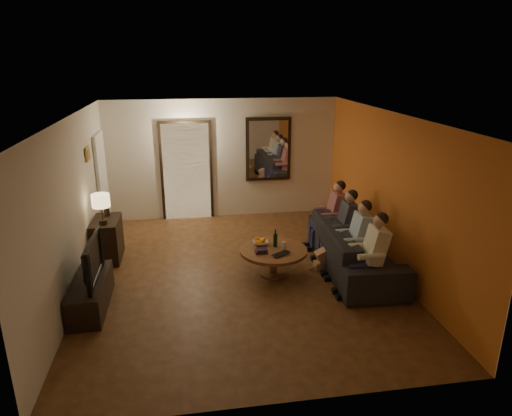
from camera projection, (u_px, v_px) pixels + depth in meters
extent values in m
cube|color=#482A13|center=(241.00, 274.00, 7.56)|extent=(5.00, 6.00, 0.01)
cube|color=white|center=(239.00, 116.00, 6.74)|extent=(5.00, 6.00, 0.01)
cube|color=beige|center=(223.00, 159.00, 9.96)|extent=(5.00, 0.02, 2.60)
cube|color=beige|center=(280.00, 293.00, 4.34)|extent=(5.00, 0.02, 2.60)
cube|color=beige|center=(74.00, 208.00, 6.78)|extent=(0.02, 6.00, 2.60)
cube|color=beige|center=(390.00, 193.00, 7.53)|extent=(0.02, 6.00, 2.60)
cube|color=orange|center=(390.00, 193.00, 7.53)|extent=(0.01, 6.00, 2.60)
cube|color=#FFE0A5|center=(187.00, 172.00, 9.90)|extent=(1.00, 0.06, 2.10)
cube|color=black|center=(187.00, 172.00, 9.89)|extent=(1.12, 0.04, 2.22)
cube|color=silver|center=(198.00, 178.00, 9.99)|extent=(0.45, 0.03, 1.70)
cube|color=black|center=(268.00, 149.00, 10.01)|extent=(1.00, 0.05, 1.40)
cube|color=white|center=(269.00, 149.00, 9.98)|extent=(0.86, 0.02, 1.26)
cube|color=white|center=(103.00, 185.00, 9.03)|extent=(0.06, 0.85, 2.04)
cube|color=#B28C33|center=(88.00, 154.00, 7.83)|extent=(0.03, 0.28, 0.24)
cube|color=brown|center=(89.00, 154.00, 7.83)|extent=(0.01, 0.22, 0.18)
cube|color=black|center=(107.00, 239.00, 8.06)|extent=(0.45, 0.83, 0.73)
cube|color=black|center=(91.00, 294.00, 6.51)|extent=(0.45, 1.31, 0.44)
imported|color=black|center=(87.00, 260.00, 6.35)|extent=(1.06, 0.14, 0.61)
imported|color=black|center=(354.00, 247.00, 7.69)|extent=(2.66, 1.16, 0.76)
cylinder|color=brown|center=(273.00, 262.00, 7.51)|extent=(1.40, 1.40, 0.45)
imported|color=white|center=(260.00, 243.00, 7.61)|extent=(0.26, 0.26, 0.06)
cylinder|color=silver|center=(284.00, 244.00, 7.49)|extent=(0.06, 0.06, 0.10)
imported|color=black|center=(283.00, 255.00, 7.19)|extent=(0.39, 0.36, 0.03)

